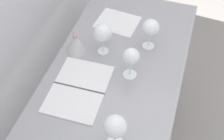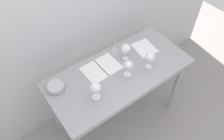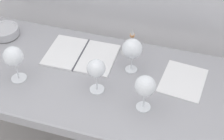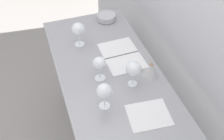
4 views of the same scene
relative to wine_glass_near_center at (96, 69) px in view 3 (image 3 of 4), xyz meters
name	(u,v)px [view 3 (image 3 of 4)]	position (x,y,z in m)	size (l,w,h in m)	color
steel_counter	(95,93)	(-0.04, 0.07, -0.23)	(1.40, 0.65, 0.90)	#97979C
wine_glass_near_center	(96,69)	(0.00, 0.00, 0.00)	(0.08, 0.08, 0.17)	white
wine_glass_far_right	(132,49)	(0.11, 0.18, 0.00)	(0.10, 0.10, 0.18)	white
wine_glass_near_right	(145,87)	(0.23, -0.04, 0.00)	(0.09, 0.09, 0.18)	white
wine_glass_near_left	(13,57)	(-0.38, -0.04, 0.01)	(0.09, 0.09, 0.18)	white
open_notebook	(81,55)	(-0.16, 0.21, -0.12)	(0.36, 0.26, 0.01)	white
tasting_sheet_upper	(183,80)	(0.37, 0.17, -0.12)	(0.20, 0.24, 0.00)	white
tasting_bowl	(5,31)	(-0.62, 0.24, -0.10)	(0.15, 0.15, 0.05)	#4C4C4C
decanter_funnel	(132,44)	(0.08, 0.31, -0.08)	(0.11, 0.11, 0.14)	#BABABA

